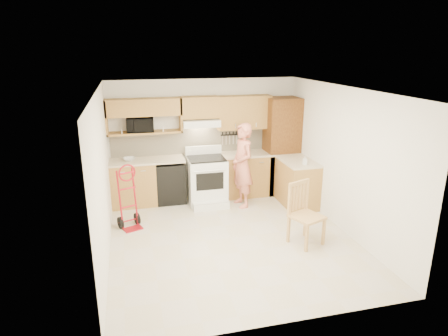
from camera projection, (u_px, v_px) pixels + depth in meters
name	position (u px, v px, depth m)	size (l,w,h in m)	color
floor	(231.00, 238.00, 6.70)	(4.00, 4.50, 0.02)	beige
ceiling	(232.00, 89.00, 5.96)	(4.00, 4.50, 0.02)	white
wall_back	(204.00, 138.00, 8.43)	(4.00, 0.02, 2.50)	white
wall_front	(285.00, 228.00, 4.24)	(4.00, 0.02, 2.50)	white
wall_left	(102.00, 178.00, 5.87)	(0.02, 4.50, 2.50)	white
wall_right	(343.00, 160.00, 6.80)	(0.02, 4.50, 2.50)	white
backsplash	(205.00, 140.00, 8.42)	(3.92, 0.03, 0.55)	beige
lower_cab_left	(133.00, 183.00, 8.02)	(0.90, 0.60, 0.90)	#B1813F
dishwasher	(170.00, 182.00, 8.20)	(0.60, 0.60, 0.85)	black
lower_cab_right	(245.00, 175.00, 8.57)	(1.14, 0.60, 0.90)	#B1813F
countertop_left	(147.00, 160.00, 7.95)	(1.50, 0.63, 0.04)	beige
countertop_right	(245.00, 154.00, 8.43)	(1.14, 0.63, 0.04)	beige
cab_return_right	(297.00, 183.00, 8.03)	(0.60, 1.00, 0.90)	#B1813F
countertop_return	(298.00, 161.00, 7.89)	(0.63, 1.00, 0.04)	beige
pantry_tall	(281.00, 146.00, 8.58)	(0.70, 0.60, 2.10)	brown
upper_cab_left	(144.00, 107.00, 7.76)	(1.50, 0.33, 0.34)	#B1813F
upper_shelf_mw	(145.00, 132.00, 7.91)	(1.50, 0.33, 0.04)	#B1813F
upper_cab_center	(200.00, 107.00, 8.04)	(0.76, 0.33, 0.44)	#B1813F
upper_cab_right	(244.00, 112.00, 8.30)	(1.14, 0.33, 0.70)	#B1813F
range_hood	(201.00, 123.00, 8.07)	(0.76, 0.46, 0.14)	white
knife_strip	(230.00, 138.00, 8.51)	(0.40, 0.05, 0.29)	black
microwave	(140.00, 125.00, 7.85)	(0.53, 0.36, 0.29)	black
range	(207.00, 177.00, 8.06)	(0.77, 1.01, 1.14)	white
person	(242.00, 165.00, 7.84)	(0.62, 0.41, 1.71)	#D7765F
hand_truck	(129.00, 200.00, 6.92)	(0.42, 0.39, 1.07)	maroon
dining_chair	(307.00, 214.00, 6.37)	(0.47, 0.51, 1.04)	tan
soap_bottle	(305.00, 160.00, 7.58)	(0.08, 0.08, 0.17)	white
bowl	(129.00, 159.00, 7.86)	(0.24, 0.24, 0.06)	white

